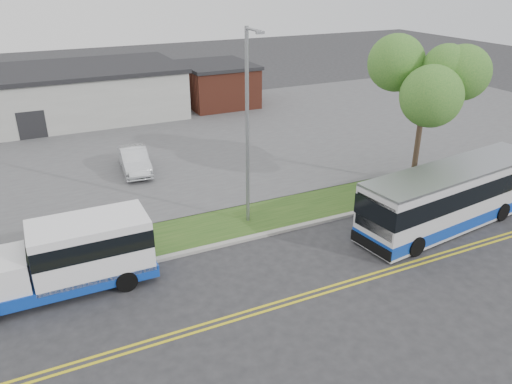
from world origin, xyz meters
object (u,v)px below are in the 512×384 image
parked_car_a (134,160)px  streetlight_near (248,123)px  pedestrian (129,228)px  transit_bus (453,196)px  shuttle_bus (73,254)px  tree_east (426,81)px

parked_car_a → streetlight_near: bearing=-63.8°
streetlight_near → pedestrian: size_ratio=5.09×
transit_bus → pedestrian: (-15.14, 4.54, -0.51)m
shuttle_bus → streetlight_near: bearing=13.9°
pedestrian → streetlight_near: bearing=-179.3°
streetlight_near → parked_car_a: streetlight_near is taller
shuttle_bus → transit_bus: bearing=-7.6°
pedestrian → shuttle_bus: bearing=39.9°
tree_east → pedestrian: tree_east is taller
streetlight_near → parked_car_a: 10.88m
shuttle_bus → parked_car_a: 12.47m
streetlight_near → parked_car_a: size_ratio=2.07×
streetlight_near → shuttle_bus: 9.66m
streetlight_near → transit_bus: size_ratio=0.84×
tree_east → pedestrian: (-17.02, -0.26, -5.17)m
pedestrian → parked_car_a: 9.56m
tree_east → parked_car_a: tree_east is taller
transit_bus → pedestrian: bearing=156.2°
transit_bus → streetlight_near: bearing=146.5°
tree_east → streetlight_near: bearing=-178.6°
shuttle_bus → parked_car_a: bearing=66.3°
pedestrian → parked_car_a: pedestrian is taller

